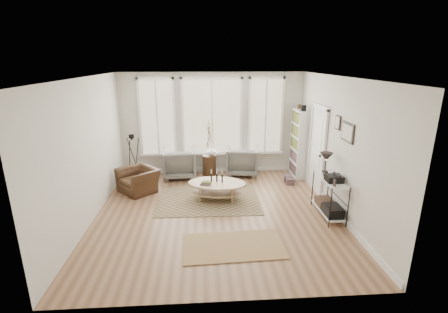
{
  "coord_description": "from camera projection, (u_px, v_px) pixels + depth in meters",
  "views": [
    {
      "loc": [
        -0.28,
        -6.48,
        3.23
      ],
      "look_at": [
        0.2,
        0.6,
        1.1
      ],
      "focal_mm": 26.0,
      "sensor_mm": 36.0,
      "label": 1
    }
  ],
  "objects": [
    {
      "name": "tripod_camera",
      "position": [
        133.0,
        160.0,
        8.75
      ],
      "size": [
        0.47,
        0.47,
        1.33
      ],
      "color": "black",
      "rests_on": "ground"
    },
    {
      "name": "armchair_left",
      "position": [
        179.0,
        163.0,
        9.17
      ],
      "size": [
        0.96,
        0.98,
        0.83
      ],
      "primitive_type": "imported",
      "rotation": [
        0.0,
        0.0,
        3.22
      ],
      "color": "slate",
      "rests_on": "ground"
    },
    {
      "name": "accent_chair",
      "position": [
        138.0,
        180.0,
        8.2
      ],
      "size": [
        1.22,
        1.21,
        0.6
      ],
      "primitive_type": "imported",
      "rotation": [
        0.0,
        0.0,
        -0.83
      ],
      "color": "#3C2516",
      "rests_on": "ground"
    },
    {
      "name": "book_stack_far",
      "position": [
        290.0,
        181.0,
        8.76
      ],
      "size": [
        0.22,
        0.27,
        0.17
      ],
      "primitive_type": "cube",
      "rotation": [
        0.0,
        0.0,
        -0.05
      ],
      "color": "brown",
      "rests_on": "ground"
    },
    {
      "name": "rug_main",
      "position": [
        209.0,
        199.0,
        7.78
      ],
      "size": [
        2.41,
        1.82,
        0.01
      ],
      "primitive_type": "cube",
      "rotation": [
        0.0,
        0.0,
        -0.01
      ],
      "color": "brown",
      "rests_on": "ground"
    },
    {
      "name": "side_table",
      "position": [
        209.0,
        148.0,
        9.25
      ],
      "size": [
        0.39,
        0.39,
        1.64
      ],
      "color": "#3C2516",
      "rests_on": "ground"
    },
    {
      "name": "armchair_right",
      "position": [
        242.0,
        161.0,
        9.4
      ],
      "size": [
        1.01,
        1.03,
        0.82
      ],
      "primitive_type": "imported",
      "rotation": [
        0.0,
        0.0,
        2.98
      ],
      "color": "slate",
      "rests_on": "ground"
    },
    {
      "name": "door",
      "position": [
        317.0,
        147.0,
        8.08
      ],
      "size": [
        0.09,
        1.06,
        2.22
      ],
      "color": "white",
      "rests_on": "ground"
    },
    {
      "name": "coffee_table",
      "position": [
        217.0,
        186.0,
        7.7
      ],
      "size": [
        1.49,
        1.09,
        0.63
      ],
      "color": "tan",
      "rests_on": "ground"
    },
    {
      "name": "room",
      "position": [
        217.0,
        150.0,
        6.75
      ],
      "size": [
        5.5,
        5.54,
        2.9
      ],
      "color": "#936A49",
      "rests_on": "ground"
    },
    {
      "name": "vase",
      "position": [
        212.0,
        151.0,
        9.27
      ],
      "size": [
        0.31,
        0.31,
        0.26
      ],
      "primitive_type": "imported",
      "rotation": [
        0.0,
        0.0,
        0.31
      ],
      "color": "silver",
      "rests_on": "side_table"
    },
    {
      "name": "bookcase",
      "position": [
        299.0,
        143.0,
        9.15
      ],
      "size": [
        0.31,
        0.85,
        2.06
      ],
      "color": "white",
      "rests_on": "ground"
    },
    {
      "name": "book_stack_near",
      "position": [
        288.0,
        178.0,
        8.92
      ],
      "size": [
        0.27,
        0.32,
        0.18
      ],
      "primitive_type": "cube",
      "rotation": [
        0.0,
        0.0,
        -0.15
      ],
      "color": "brown",
      "rests_on": "ground"
    },
    {
      "name": "low_shelf",
      "position": [
        329.0,
        193.0,
        6.86
      ],
      "size": [
        0.38,
        1.08,
        1.3
      ],
      "color": "white",
      "rests_on": "ground"
    },
    {
      "name": "bay_window",
      "position": [
        212.0,
        118.0,
        9.27
      ],
      "size": [
        4.14,
        0.12,
        2.24
      ],
      "color": "tan",
      "rests_on": "ground"
    },
    {
      "name": "wall_art",
      "position": [
        345.0,
        130.0,
        6.51
      ],
      "size": [
        0.04,
        0.88,
        0.44
      ],
      "color": "black",
      "rests_on": "ground"
    },
    {
      "name": "rug_runner",
      "position": [
        233.0,
        246.0,
        5.83
      ],
      "size": [
        1.84,
        1.08,
        0.01
      ],
      "primitive_type": "cube",
      "rotation": [
        0.0,
        0.0,
        0.04
      ],
      "color": "brown",
      "rests_on": "ground"
    }
  ]
}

